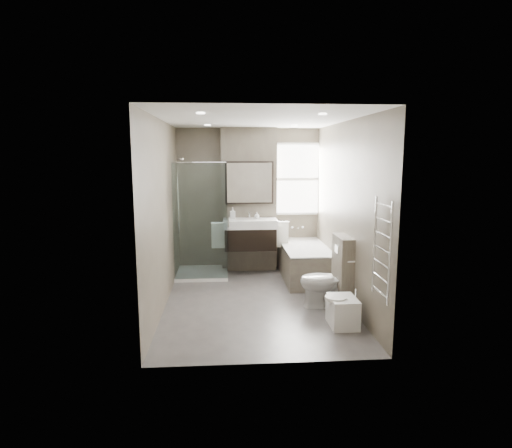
{
  "coord_description": "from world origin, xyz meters",
  "views": [
    {
      "loc": [
        -0.44,
        -6.0,
        2.13
      ],
      "look_at": [
        0.01,
        0.15,
        1.12
      ],
      "focal_mm": 30.0,
      "sensor_mm": 36.0,
      "label": 1
    }
  ],
  "objects": [
    {
      "name": "bathtub",
      "position": [
        0.92,
        1.1,
        0.32
      ],
      "size": [
        0.75,
        1.6,
        0.57
      ],
      "color": "#60594C",
      "rests_on": "ground"
    },
    {
      "name": "room",
      "position": [
        0.0,
        0.0,
        1.3
      ],
      "size": [
        2.7,
        3.9,
        2.7
      ],
      "color": "#534E4C",
      "rests_on": "ground"
    },
    {
      "name": "toilet",
      "position": [
        0.97,
        -0.3,
        0.37
      ],
      "size": [
        0.76,
        0.48,
        0.75
      ],
      "primitive_type": "imported",
      "rotation": [
        0.0,
        0.0,
        -1.65
      ],
      "color": "white",
      "rests_on": "ground"
    },
    {
      "name": "towel_right",
      "position": [
        0.56,
        1.4,
        0.72
      ],
      "size": [
        0.24,
        0.06,
        0.44
      ],
      "primitive_type": "cube",
      "color": "silver",
      "rests_on": "vanity_pier"
    },
    {
      "name": "bidet",
      "position": [
        1.01,
        -0.98,
        0.19
      ],
      "size": [
        0.4,
        0.46,
        0.48
      ],
      "color": "white",
      "rests_on": "ground"
    },
    {
      "name": "vanity",
      "position": [
        0.0,
        1.43,
        0.74
      ],
      "size": [
        0.95,
        0.47,
        0.66
      ],
      "color": "black",
      "rests_on": "vanity_pier"
    },
    {
      "name": "cistern_box",
      "position": [
        1.21,
        -0.25,
        0.5
      ],
      "size": [
        0.19,
        0.55,
        1.0
      ],
      "color": "#60594C",
      "rests_on": "ground"
    },
    {
      "name": "mirror_cabinet",
      "position": [
        0.0,
        1.61,
        1.63
      ],
      "size": [
        0.86,
        0.08,
        0.76
      ],
      "color": "black",
      "rests_on": "vanity_pier"
    },
    {
      "name": "soap_bottle_b",
      "position": [
        0.13,
        1.48,
        1.06
      ],
      "size": [
        0.09,
        0.09,
        0.12
      ],
      "primitive_type": "imported",
      "color": "white",
      "rests_on": "vanity"
    },
    {
      "name": "vanity_pier",
      "position": [
        0.0,
        1.77,
        1.3
      ],
      "size": [
        1.0,
        0.25,
        2.6
      ],
      "primitive_type": "cube",
      "color": "#60594C",
      "rests_on": "ground"
    },
    {
      "name": "shower_enclosure",
      "position": [
        -0.75,
        1.35,
        0.49
      ],
      "size": [
        0.9,
        0.9,
        2.0
      ],
      "color": "white",
      "rests_on": "ground"
    },
    {
      "name": "soap_bottle_a",
      "position": [
        -0.3,
        1.49,
        1.1
      ],
      "size": [
        0.09,
        0.09,
        0.2
      ],
      "primitive_type": "imported",
      "color": "white",
      "rests_on": "vanity"
    },
    {
      "name": "towel_radiator",
      "position": [
        1.25,
        -1.6,
        1.12
      ],
      "size": [
        0.03,
        0.49,
        1.1
      ],
      "color": "silver",
      "rests_on": "room"
    },
    {
      "name": "window",
      "position": [
        0.9,
        1.88,
        1.68
      ],
      "size": [
        0.98,
        0.06,
        1.33
      ],
      "color": "white",
      "rests_on": "room"
    },
    {
      "name": "towel_left",
      "position": [
        -0.56,
        1.4,
        0.72
      ],
      "size": [
        0.24,
        0.06,
        0.44
      ],
      "primitive_type": "cube",
      "color": "silver",
      "rests_on": "vanity_pier"
    }
  ]
}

